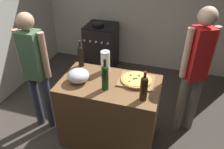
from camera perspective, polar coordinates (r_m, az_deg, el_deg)
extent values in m
cube|color=#3F3833|center=(3.64, 0.85, -7.34)|extent=(4.18, 3.31, 0.02)
cube|color=beige|center=(4.29, 6.54, 18.51)|extent=(4.18, 0.10, 2.60)
cube|color=beige|center=(3.88, -26.95, 13.85)|extent=(0.10, 3.31, 2.60)
cube|color=brown|center=(2.78, -0.61, -9.77)|extent=(1.14, 0.68, 0.90)
cube|color=#9E7247|center=(2.53, 6.33, -1.66)|extent=(0.40, 0.32, 0.02)
cylinder|color=tan|center=(2.52, 6.35, -1.30)|extent=(0.36, 0.36, 0.02)
cylinder|color=#EAC660|center=(2.51, 6.37, -1.09)|extent=(0.31, 0.31, 0.00)
cylinder|color=#335926|center=(2.51, 6.42, -1.00)|extent=(0.02, 0.02, 0.01)
cylinder|color=#335926|center=(2.46, 4.56, -1.74)|extent=(0.02, 0.02, 0.01)
cylinder|color=#335926|center=(2.56, 7.07, -0.28)|extent=(0.03, 0.03, 0.01)
cylinder|color=#335926|center=(2.56, 4.88, -0.16)|extent=(0.03, 0.03, 0.01)
cylinder|color=#335926|center=(2.50, 5.71, -1.14)|extent=(0.02, 0.02, 0.01)
cylinder|color=#335926|center=(2.51, 5.85, -1.05)|extent=(0.02, 0.02, 0.01)
cylinder|color=#B2B2B7|center=(2.55, -8.62, -1.69)|extent=(0.11, 0.11, 0.01)
ellipsoid|color=silver|center=(2.51, -8.76, -0.29)|extent=(0.25, 0.25, 0.15)
cylinder|color=white|center=(2.64, -1.74, 3.36)|extent=(0.11, 0.11, 0.27)
cylinder|color=#997551|center=(2.64, -1.74, 3.40)|extent=(0.03, 0.03, 0.27)
cylinder|color=#331E0F|center=(2.21, 8.23, -4.04)|extent=(0.08, 0.08, 0.23)
sphere|color=#331E0F|center=(2.14, 8.47, -1.52)|extent=(0.08, 0.08, 0.08)
cylinder|color=#331E0F|center=(2.11, 8.58, -0.29)|extent=(0.03, 0.03, 0.06)
cylinder|color=maroon|center=(2.09, 8.66, 0.57)|extent=(0.03, 0.03, 0.01)
cylinder|color=black|center=(2.80, -8.09, 4.41)|extent=(0.07, 0.07, 0.24)
sphere|color=black|center=(2.75, -8.28, 6.59)|extent=(0.07, 0.07, 0.07)
cylinder|color=black|center=(2.72, -8.37, 7.71)|extent=(0.03, 0.03, 0.07)
cylinder|color=maroon|center=(2.71, -8.44, 8.54)|extent=(0.03, 0.03, 0.01)
cylinder|color=#143819|center=(2.33, -1.80, -1.23)|extent=(0.08, 0.08, 0.25)
sphere|color=#143819|center=(2.27, -1.86, 1.42)|extent=(0.08, 0.08, 0.08)
cylinder|color=#143819|center=(2.24, -1.88, 2.77)|extent=(0.03, 0.03, 0.08)
cylinder|color=black|center=(2.21, -1.90, 3.76)|extent=(0.03, 0.03, 0.01)
cube|color=black|center=(4.35, -2.74, 6.94)|extent=(0.56, 0.56, 0.89)
cube|color=black|center=(4.18, -2.91, 12.59)|extent=(0.56, 0.56, 0.02)
cylinder|color=silver|center=(4.08, -7.21, 8.77)|extent=(0.04, 0.02, 0.04)
cylinder|color=silver|center=(4.04, -5.73, 8.61)|extent=(0.04, 0.02, 0.04)
cylinder|color=silver|center=(4.00, -4.22, 8.44)|extent=(0.04, 0.02, 0.04)
cylinder|color=silver|center=(3.97, -2.69, 8.26)|extent=(0.04, 0.02, 0.04)
cylinder|color=silver|center=(3.93, -1.13, 8.08)|extent=(0.04, 0.02, 0.04)
cylinder|color=black|center=(4.16, -3.57, 12.91)|extent=(0.21, 0.21, 0.04)
cylinder|color=#383D4C|center=(3.20, -18.98, -6.39)|extent=(0.11, 0.11, 0.81)
cylinder|color=#383D4C|center=(3.11, -16.17, -7.07)|extent=(0.11, 0.11, 0.81)
cube|color=#4C724C|center=(2.78, -19.97, 4.73)|extent=(0.24, 0.20, 0.61)
cylinder|color=tan|center=(2.87, -22.74, 5.32)|extent=(0.08, 0.08, 0.58)
cylinder|color=tan|center=(2.69, -17.13, 4.65)|extent=(0.08, 0.08, 0.58)
sphere|color=tan|center=(2.63, -21.67, 12.76)|extent=(0.20, 0.20, 0.20)
cylinder|color=slate|center=(3.13, 20.35, -7.09)|extent=(0.11, 0.11, 0.85)
cylinder|color=slate|center=(3.06, 17.42, -7.58)|extent=(0.11, 0.11, 0.85)
cube|color=red|center=(2.70, 21.66, 4.97)|extent=(0.29, 0.28, 0.64)
cylinder|color=beige|center=(2.78, 24.48, 5.41)|extent=(0.08, 0.08, 0.61)
cylinder|color=beige|center=(2.62, 18.81, 5.11)|extent=(0.08, 0.08, 0.61)
sphere|color=beige|center=(2.55, 23.66, 13.70)|extent=(0.21, 0.21, 0.21)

